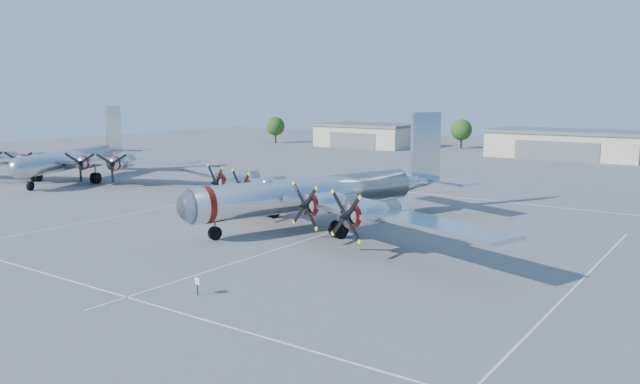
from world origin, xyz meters
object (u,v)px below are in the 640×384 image
Objects in this scene: hangar_west at (368,135)px; main_bomber_b29 at (321,224)px; tree_west at (461,130)px; info_placard at (197,283)px; tree_far_west at (275,126)px; hangar_center at (566,144)px; bomber_west at (73,181)px.

hangar_west is 89.98m from main_bomber_b29.
info_placard is at bearing -75.50° from tree_west.
tree_far_west is 46.57m from tree_west.
info_placard is (3.23, -101.14, -1.94)m from hangar_center.
hangar_center reaches higher than bomber_west.
hangar_west is at bearing 180.00° from hangar_center.
hangar_center is at bearing 33.51° from bomber_west.
main_bomber_b29 is at bearing -61.98° from hangar_west.
bomber_west is at bearing -93.27° from hangar_west.
tree_far_west is 1.00× the size of tree_west.
tree_west reaches higher than hangar_center.
tree_far_west reaches higher than hangar_west.
main_bomber_b29 is 1.19× the size of bomber_west.
hangar_center is 26.30m from tree_west.
bomber_west is at bearing -106.28° from tree_west.
hangar_center is at bearing 108.41° from info_placard.
tree_far_west reaches higher than info_placard.
hangar_center is 0.61× the size of main_bomber_b29.
tree_far_west is 6.02× the size of info_placard.
hangar_west is 25.36m from tree_far_west.
main_bomber_b29 is 22.57m from info_placard.
hangar_west is 3.40× the size of tree_west.
main_bomber_b29 is (42.25, -79.39, -2.71)m from hangar_west.
hangar_west reaches higher than info_placard.
tree_west is 112.82m from info_placard.
main_bomber_b29 is at bearing -28.42° from bomber_west.
hangar_west is 112.07m from info_placard.
tree_west is (45.00, 12.00, 0.00)m from tree_far_west.
hangar_center is at bearing -0.00° from hangar_west.
info_placard is (73.23, -97.17, -3.45)m from tree_far_west.
tree_far_west is at bearing 143.58° from info_placard.
hangar_west is 21.61m from tree_west.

